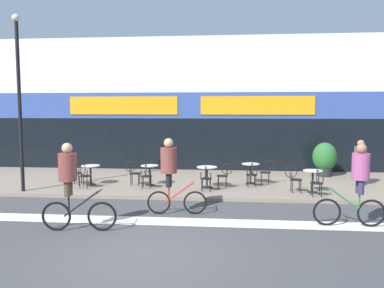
# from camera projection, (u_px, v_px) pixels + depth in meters

# --- Properties ---
(ground_plane) EXTENTS (120.00, 120.00, 0.00)m
(ground_plane) POSITION_uv_depth(u_px,v_px,m) (141.00, 254.00, 7.64)
(ground_plane) COLOR #424244
(sidewalk_slab) EXTENTS (40.00, 5.50, 0.12)m
(sidewalk_slab) POSITION_uv_depth(u_px,v_px,m) (182.00, 182.00, 14.82)
(sidewalk_slab) COLOR gray
(sidewalk_slab) RESTS_ON ground
(storefront_facade) EXTENTS (40.00, 4.06, 6.27)m
(storefront_facade) POSITION_uv_depth(u_px,v_px,m) (193.00, 106.00, 19.21)
(storefront_facade) COLOR silver
(storefront_facade) RESTS_ON ground
(bike_lane_stripe) EXTENTS (36.00, 0.70, 0.01)m
(bike_lane_stripe) POSITION_uv_depth(u_px,v_px,m) (160.00, 221.00, 9.85)
(bike_lane_stripe) COLOR silver
(bike_lane_stripe) RESTS_ON ground
(bistro_table_0) EXTENTS (0.70, 0.70, 0.73)m
(bistro_table_0) POSITION_uv_depth(u_px,v_px,m) (91.00, 171.00, 13.96)
(bistro_table_0) COLOR black
(bistro_table_0) RESTS_ON sidewalk_slab
(bistro_table_1) EXTENTS (0.65, 0.65, 0.75)m
(bistro_table_1) POSITION_uv_depth(u_px,v_px,m) (150.00, 171.00, 13.89)
(bistro_table_1) COLOR black
(bistro_table_1) RESTS_ON sidewalk_slab
(bistro_table_2) EXTENTS (0.74, 0.74, 0.76)m
(bistro_table_2) POSITION_uv_depth(u_px,v_px,m) (207.00, 173.00, 13.45)
(bistro_table_2) COLOR black
(bistro_table_2) RESTS_ON sidewalk_slab
(bistro_table_3) EXTENTS (0.67, 0.67, 0.77)m
(bistro_table_3) POSITION_uv_depth(u_px,v_px,m) (251.00, 169.00, 14.19)
(bistro_table_3) COLOR black
(bistro_table_3) RESTS_ON sidewalk_slab
(bistro_table_4) EXTENTS (0.64, 0.64, 0.76)m
(bistro_table_4) POSITION_uv_depth(u_px,v_px,m) (313.00, 177.00, 12.66)
(bistro_table_4) COLOR black
(bistro_table_4) RESTS_ON sidewalk_slab
(cafe_chair_0_near) EXTENTS (0.44, 0.59, 0.90)m
(cafe_chair_0_near) POSITION_uv_depth(u_px,v_px,m) (84.00, 174.00, 13.34)
(cafe_chair_0_near) COLOR black
(cafe_chair_0_near) RESTS_ON sidewalk_slab
(cafe_chair_0_side) EXTENTS (0.58, 0.40, 0.90)m
(cafe_chair_0_side) POSITION_uv_depth(u_px,v_px,m) (74.00, 171.00, 14.02)
(cafe_chair_0_side) COLOR black
(cafe_chair_0_side) RESTS_ON sidewalk_slab
(cafe_chair_1_near) EXTENTS (0.43, 0.59, 0.90)m
(cafe_chair_1_near) POSITION_uv_depth(u_px,v_px,m) (146.00, 174.00, 13.27)
(cafe_chair_1_near) COLOR black
(cafe_chair_1_near) RESTS_ON sidewalk_slab
(cafe_chair_1_side) EXTENTS (0.59, 0.43, 0.90)m
(cafe_chair_1_side) POSITION_uv_depth(u_px,v_px,m) (133.00, 171.00, 13.94)
(cafe_chair_1_side) COLOR black
(cafe_chair_1_side) RESTS_ON sidewalk_slab
(cafe_chair_2_near) EXTENTS (0.41, 0.58, 0.90)m
(cafe_chair_2_near) POSITION_uv_depth(u_px,v_px,m) (206.00, 177.00, 12.83)
(cafe_chair_2_near) COLOR black
(cafe_chair_2_near) RESTS_ON sidewalk_slab
(cafe_chair_2_side) EXTENTS (0.58, 0.41, 0.90)m
(cafe_chair_2_side) POSITION_uv_depth(u_px,v_px,m) (224.00, 174.00, 13.39)
(cafe_chair_2_side) COLOR black
(cafe_chair_2_side) RESTS_ON sidewalk_slab
(cafe_chair_3_near) EXTENTS (0.43, 0.59, 0.90)m
(cafe_chair_3_near) POSITION_uv_depth(u_px,v_px,m) (252.00, 173.00, 13.58)
(cafe_chair_3_near) COLOR black
(cafe_chair_3_near) RESTS_ON sidewalk_slab
(cafe_chair_3_side) EXTENTS (0.59, 0.43, 0.90)m
(cafe_chair_3_side) POSITION_uv_depth(u_px,v_px,m) (267.00, 170.00, 14.13)
(cafe_chair_3_side) COLOR black
(cafe_chair_3_side) RESTS_ON sidewalk_slab
(cafe_chair_4_near) EXTENTS (0.42, 0.58, 0.90)m
(cafe_chair_4_near) POSITION_uv_depth(u_px,v_px,m) (317.00, 181.00, 12.04)
(cafe_chair_4_near) COLOR black
(cafe_chair_4_near) RESTS_ON sidewalk_slab
(cafe_chair_4_side) EXTENTS (0.57, 0.40, 0.90)m
(cafe_chair_4_side) POSITION_uv_depth(u_px,v_px,m) (294.00, 177.00, 12.72)
(cafe_chair_4_side) COLOR black
(cafe_chair_4_side) RESTS_ON sidewalk_slab
(planter_pot) EXTENTS (1.00, 1.00, 1.43)m
(planter_pot) POSITION_uv_depth(u_px,v_px,m) (325.00, 158.00, 15.80)
(planter_pot) COLOR #232326
(planter_pot) RESTS_ON sidewalk_slab
(lamp_post) EXTENTS (0.26, 0.26, 5.97)m
(lamp_post) POSITION_uv_depth(u_px,v_px,m) (19.00, 92.00, 12.63)
(lamp_post) COLOR black
(lamp_post) RESTS_ON sidewalk_slab
(cyclist_0) EXTENTS (1.67, 0.54, 2.14)m
(cyclist_0) POSITION_uv_depth(u_px,v_px,m) (170.00, 169.00, 10.41)
(cyclist_0) COLOR black
(cyclist_0) RESTS_ON ground
(cyclist_1) EXTENTS (1.78, 0.48, 2.10)m
(cyclist_1) POSITION_uv_depth(u_px,v_px,m) (357.00, 180.00, 9.31)
(cyclist_1) COLOR black
(cyclist_1) RESTS_ON ground
(cyclist_2) EXTENTS (1.83, 0.53, 2.14)m
(cyclist_2) POSITION_uv_depth(u_px,v_px,m) (71.00, 181.00, 8.98)
(cyclist_2) COLOR black
(cyclist_2) RESTS_ON ground
(pedestrian_near_end) EXTENTS (0.54, 0.54, 1.71)m
(pedestrian_near_end) POSITION_uv_depth(u_px,v_px,m) (360.00, 159.00, 13.68)
(pedestrian_near_end) COLOR black
(pedestrian_near_end) RESTS_ON sidewalk_slab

